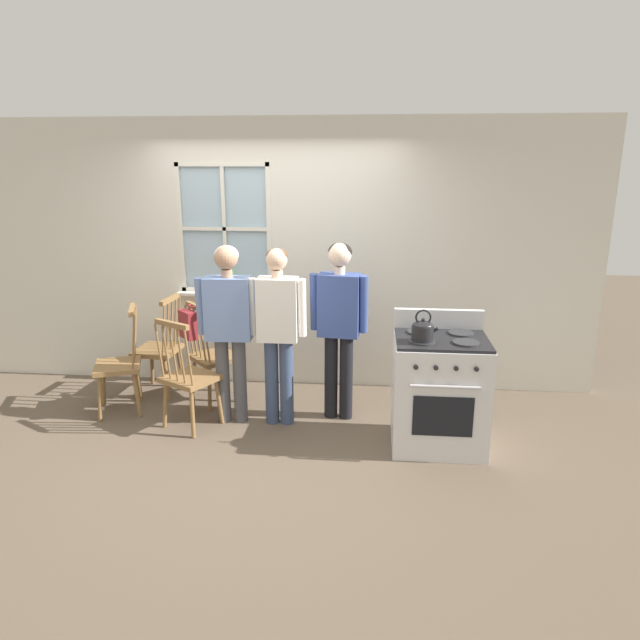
% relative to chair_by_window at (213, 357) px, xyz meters
% --- Properties ---
extents(ground_plane, '(16.00, 16.00, 0.00)m').
position_rel_chair_by_window_xyz_m(ground_plane, '(0.55, -0.82, -0.45)').
color(ground_plane, brown).
extents(wall_back, '(6.40, 0.16, 2.70)m').
position_rel_chair_by_window_xyz_m(wall_back, '(0.58, 0.58, 0.88)').
color(wall_back, silver).
rests_on(wall_back, ground_plane).
extents(chair_by_window, '(0.58, 0.58, 1.00)m').
position_rel_chair_by_window_xyz_m(chair_by_window, '(0.00, 0.00, 0.00)').
color(chair_by_window, olive).
rests_on(chair_by_window, ground_plane).
extents(chair_near_wall, '(0.52, 0.53, 1.00)m').
position_rel_chair_by_window_xyz_m(chair_near_wall, '(-0.80, -0.31, 0.00)').
color(chair_near_wall, olive).
rests_on(chair_near_wall, ground_plane).
extents(chair_center_cluster, '(0.56, 0.55, 1.00)m').
position_rel_chair_by_window_xyz_m(chair_center_cluster, '(-0.06, -0.57, 0.00)').
color(chair_center_cluster, olive).
rests_on(chair_center_cluster, ground_plane).
extents(chair_near_stove, '(0.44, 0.45, 1.00)m').
position_rel_chair_by_window_xyz_m(chair_near_stove, '(-0.60, 0.17, 0.00)').
color(chair_near_stove, olive).
rests_on(chair_near_stove, ground_plane).
extents(person_elderly_left, '(0.55, 0.23, 1.60)m').
position_rel_chair_by_window_xyz_m(person_elderly_left, '(0.28, -0.42, 0.52)').
color(person_elderly_left, '#4C4C51').
rests_on(person_elderly_left, ground_plane).
extents(person_teen_center, '(0.50, 0.21, 1.58)m').
position_rel_chair_by_window_xyz_m(person_teen_center, '(0.71, -0.42, 0.48)').
color(person_teen_center, '#384766').
rests_on(person_teen_center, ground_plane).
extents(person_adult_right, '(0.52, 0.25, 1.61)m').
position_rel_chair_by_window_xyz_m(person_adult_right, '(1.23, -0.25, 0.52)').
color(person_adult_right, black).
rests_on(person_adult_right, ground_plane).
extents(stove, '(0.74, 0.68, 1.08)m').
position_rel_chair_by_window_xyz_m(stove, '(2.08, -0.70, 0.02)').
color(stove, silver).
rests_on(stove, ground_plane).
extents(kettle, '(0.21, 0.17, 0.25)m').
position_rel_chair_by_window_xyz_m(kettle, '(1.91, -0.83, 0.57)').
color(kettle, black).
rests_on(kettle, stove).
extents(potted_plant, '(0.15, 0.15, 0.29)m').
position_rel_chair_by_window_xyz_m(potted_plant, '(0.09, 0.49, 0.62)').
color(potted_plant, '#935B3D').
rests_on(potted_plant, wall_back).
extents(handbag, '(0.25, 0.25, 0.31)m').
position_rel_chair_by_window_xyz_m(handbag, '(-0.17, -0.16, 0.38)').
color(handbag, maroon).
rests_on(handbag, chair_by_window).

